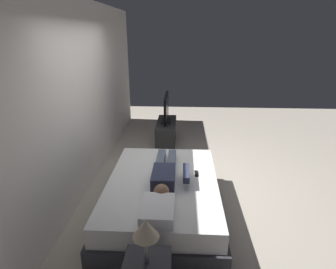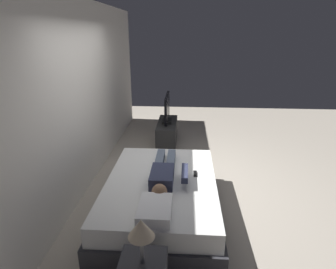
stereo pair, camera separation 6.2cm
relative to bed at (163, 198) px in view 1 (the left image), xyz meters
The scene contains 9 objects.
ground_plane 0.86m from the bed, 17.68° to the right, with size 10.00×10.00×0.00m, color #ADA393.
back_wall 2.08m from the bed, 47.00° to the left, with size 6.40×0.10×2.80m, color silver.
bed is the anchor object (origin of this frame).
pillow 0.80m from the bed, behind, with size 0.48×0.34×0.12m, color white.
person 0.36m from the bed, 49.20° to the right, with size 1.26×0.46×0.18m.
remote 0.55m from the bed, 67.67° to the right, with size 0.15×0.04×0.02m, color black.
tv_stand 2.57m from the bed, ahead, with size 1.10×0.40×0.50m, color #2D2D2D.
tv 2.62m from the bed, ahead, with size 0.88×0.20×0.59m.
lamp 1.47m from the bed, behind, with size 0.22×0.22×0.42m.
Camera 1 is at (-3.95, 0.01, 2.34)m, focal length 30.02 mm.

